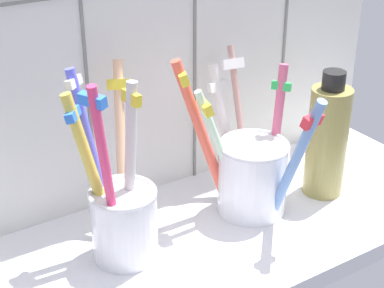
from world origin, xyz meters
TOP-DOWN VIEW (x-y plane):
  - counter_slab at (0.00, 0.00)cm, footprint 64.00×22.00cm
  - tile_wall_back at (0.00, 12.00)cm, footprint 64.00×2.20cm
  - toothbrush_cup_left at (-7.76, 1.77)cm, footprint 9.06×11.58cm
  - toothbrush_cup_right at (7.56, 1.60)cm, footprint 13.33×16.30cm
  - soap_bottle at (16.89, 0.13)cm, footprint 4.52×4.52cm

SIDE VIEW (x-z plane):
  - counter_slab at x=0.00cm, z-range 0.00..2.00cm
  - toothbrush_cup_right at x=7.56cm, z-range -1.86..15.79cm
  - toothbrush_cup_left at x=-7.76cm, z-range -2.35..16.72cm
  - soap_bottle at x=16.89cm, z-range 1.33..15.97cm
  - tile_wall_back at x=0.00cm, z-range 0.00..45.00cm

